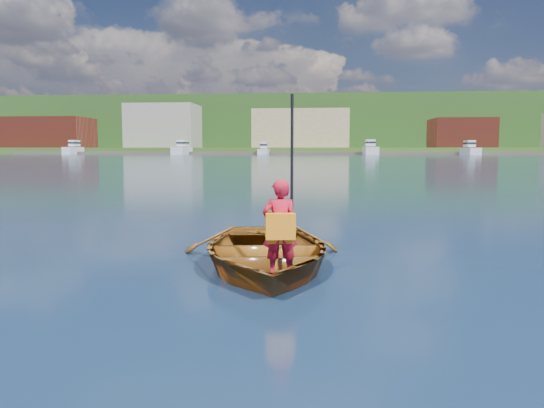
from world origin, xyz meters
TOP-DOWN VIEW (x-y plane):
  - ground at (0.00, 0.00)m, footprint 600.00×600.00m
  - rowboat at (0.45, 0.56)m, footprint 2.94×3.78m
  - child_paddler at (0.72, -0.31)m, footprint 0.45×0.38m
  - shoreline at (0.00, 236.61)m, footprint 400.00×140.00m
  - dock at (-8.58, 148.00)m, footprint 159.99×12.39m
  - waterfront_buildings at (-7.74, 165.00)m, footprint 202.00×16.00m
  - marina_yachts at (9.51, 143.29)m, footprint 143.97×13.43m
  - hillside_trees at (21.99, 240.02)m, footprint 264.54×76.04m

SIDE VIEW (x-z plane):
  - ground at x=0.00m, z-range 0.00..0.00m
  - rowboat at x=0.45m, z-range -0.15..0.57m
  - dock at x=-8.58m, z-range 0.00..0.80m
  - child_paddler at x=0.72m, z-range -0.38..1.74m
  - marina_yachts at x=9.51m, z-range -0.75..3.68m
  - waterfront_buildings at x=-7.74m, z-range 0.74..14.74m
  - shoreline at x=0.00m, z-range -0.68..21.32m
  - hillside_trees at x=21.99m, z-range 6.31..30.05m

